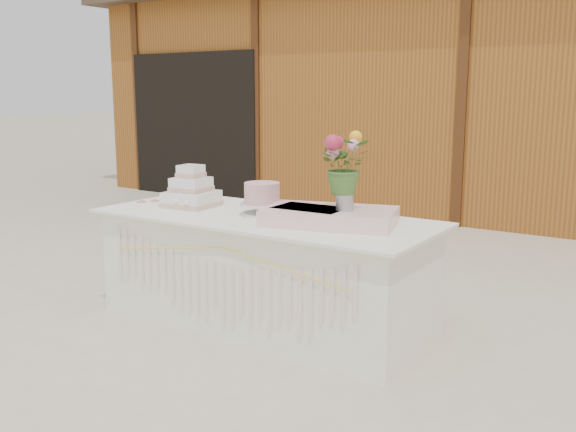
# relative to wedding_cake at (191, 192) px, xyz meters

# --- Properties ---
(ground) EXTENTS (80.00, 80.00, 0.00)m
(ground) POSITION_rel_wedding_cake_xyz_m (0.66, -0.00, -0.87)
(ground) COLOR beige
(ground) RESTS_ON ground
(barn) EXTENTS (12.60, 4.60, 3.30)m
(barn) POSITION_rel_wedding_cake_xyz_m (0.65, 5.99, 0.80)
(barn) COLOR brown
(barn) RESTS_ON ground
(cake_table) EXTENTS (2.40, 1.00, 0.77)m
(cake_table) POSITION_rel_wedding_cake_xyz_m (0.66, -0.01, -0.49)
(cake_table) COLOR white
(cake_table) RESTS_ON ground
(wedding_cake) EXTENTS (0.38, 0.38, 0.31)m
(wedding_cake) POSITION_rel_wedding_cake_xyz_m (0.00, 0.00, 0.00)
(wedding_cake) COLOR white
(wedding_cake) RESTS_ON cake_table
(pink_cake_stand) EXTENTS (0.31, 0.31, 0.22)m
(pink_cake_stand) POSITION_rel_wedding_cake_xyz_m (0.63, 0.02, 0.02)
(pink_cake_stand) COLOR silver
(pink_cake_stand) RESTS_ON cake_table
(satin_runner) EXTENTS (0.92, 0.69, 0.10)m
(satin_runner) POSITION_rel_wedding_cake_xyz_m (1.18, -0.01, -0.05)
(satin_runner) COLOR #F9C9C9
(satin_runner) RESTS_ON cake_table
(flower_vase) EXTENTS (0.11, 0.11, 0.15)m
(flower_vase) POSITION_rel_wedding_cake_xyz_m (1.30, -0.02, 0.08)
(flower_vase) COLOR #AAA9AE
(flower_vase) RESTS_ON satin_runner
(bouquet) EXTENTS (0.41, 0.40, 0.35)m
(bouquet) POSITION_rel_wedding_cake_xyz_m (1.30, -0.02, 0.33)
(bouquet) COLOR #3F6829
(bouquet) RESTS_ON flower_vase
(loose_flowers) EXTENTS (0.17, 0.38, 0.02)m
(loose_flowers) POSITION_rel_wedding_cake_xyz_m (-0.38, 0.07, -0.09)
(loose_flowers) COLOR #CE7E90
(loose_flowers) RESTS_ON cake_table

